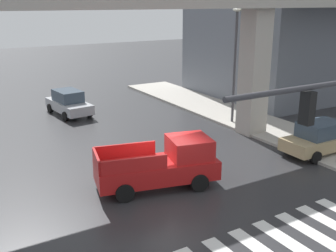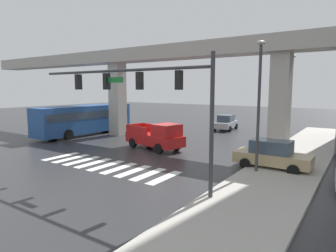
# 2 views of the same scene
# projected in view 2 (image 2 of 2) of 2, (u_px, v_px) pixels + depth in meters

# --- Properties ---
(ground_plane) EXTENTS (120.00, 120.00, 0.00)m
(ground_plane) POSITION_uv_depth(u_px,v_px,m) (159.00, 150.00, 22.72)
(ground_plane) COLOR #2D2D30
(crosswalk_stripes) EXTENTS (9.35, 2.80, 0.01)m
(crosswalk_stripes) POSITION_uv_depth(u_px,v_px,m) (106.00, 166.00, 18.08)
(crosswalk_stripes) COLOR silver
(crosswalk_stripes) RESTS_ON ground
(elevated_overpass) EXTENTS (56.12, 2.24, 8.45)m
(elevated_overpass) POSITION_uv_depth(u_px,v_px,m) (185.00, 58.00, 24.94)
(elevated_overpass) COLOR #ADA89E
(elevated_overpass) RESTS_ON ground
(sidewalk_east) EXTENTS (4.00, 36.00, 0.15)m
(sidewalk_east) POSITION_uv_depth(u_px,v_px,m) (294.00, 160.00, 19.16)
(sidewalk_east) COLOR #ADA89E
(sidewalk_east) RESTS_ON ground
(pickup_truck) EXTENTS (5.40, 3.00, 2.08)m
(pickup_truck) POSITION_uv_depth(u_px,v_px,m) (157.00, 137.00, 22.83)
(pickup_truck) COLOR red
(pickup_truck) RESTS_ON ground
(city_bus) EXTENTS (2.94, 10.84, 2.99)m
(city_bus) POSITION_uv_depth(u_px,v_px,m) (85.00, 118.00, 30.10)
(city_bus) COLOR #234C8C
(city_bus) RESTS_ON ground
(sedan_tan) EXTENTS (4.32, 1.99, 1.72)m
(sedan_tan) POSITION_uv_depth(u_px,v_px,m) (272.00, 155.00, 17.28)
(sedan_tan) COLOR tan
(sedan_tan) RESTS_ON ground
(sedan_silver) EXTENTS (2.32, 4.47, 1.72)m
(sedan_silver) POSITION_uv_depth(u_px,v_px,m) (226.00, 122.00, 33.78)
(sedan_silver) COLOR #A8AAAF
(sedan_silver) RESTS_ON ground
(traffic_signal_mast) EXTENTS (10.89, 0.32, 6.20)m
(traffic_signal_mast) POSITION_uv_depth(u_px,v_px,m) (142.00, 89.00, 13.94)
(traffic_signal_mast) COLOR #38383D
(traffic_signal_mast) RESTS_ON ground
(street_lamp_near_corner) EXTENTS (0.44, 0.70, 7.24)m
(street_lamp_near_corner) POSITION_uv_depth(u_px,v_px,m) (259.00, 92.00, 15.85)
(street_lamp_near_corner) COLOR #38383D
(street_lamp_near_corner) RESTS_ON ground
(street_lamp_mid_block) EXTENTS (0.44, 0.70, 7.24)m
(street_lamp_mid_block) POSITION_uv_depth(u_px,v_px,m) (291.00, 91.00, 22.46)
(street_lamp_mid_block) COLOR #38383D
(street_lamp_mid_block) RESTS_ON ground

